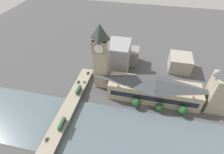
{
  "coord_description": "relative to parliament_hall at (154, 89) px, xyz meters",
  "views": [
    {
      "loc": [
        -114.63,
        6.19,
        135.67
      ],
      "look_at": [
        18.3,
        35.36,
        17.11
      ],
      "focal_mm": 28.0,
      "sensor_mm": 36.0,
      "label": 1
    }
  ],
  "objects": [
    {
      "name": "city_block_east",
      "position": [
        56.75,
        -29.87,
        -3.24
      ],
      "size": [
        26.86,
        25.39,
        18.4
      ],
      "color": "#A39E93",
      "rests_on": "ground_plane"
    },
    {
      "name": "river_water",
      "position": [
        -49.14,
        8.0,
        -12.29
      ],
      "size": [
        57.76,
        360.0,
        0.3
      ],
      "primitive_type": "cube",
      "color": "slate",
      "rests_on": "ground_plane"
    },
    {
      "name": "city_block_center",
      "position": [
        38.47,
        42.69,
        6.08
      ],
      "size": [
        31.93,
        24.38,
        37.04
      ],
      "color": "#939399",
      "rests_on": "ground_plane"
    },
    {
      "name": "road_bridge",
      "position": [
        -49.14,
        77.37,
        -7.81
      ],
      "size": [
        147.51,
        13.5,
        5.69
      ],
      "color": "gray",
      "rests_on": "ground_plane"
    },
    {
      "name": "car_northbound_lead",
      "position": [
        16.92,
        74.86,
        -6.0
      ],
      "size": [
        4.51,
        1.91,
        1.49
      ],
      "color": "black",
      "rests_on": "road_bridge"
    },
    {
      "name": "tree_embankment_near",
      "position": [
        -16.19,
        -28.27,
        -5.84
      ],
      "size": [
        7.61,
        7.61,
        10.42
      ],
      "color": "brown",
      "rests_on": "ground_plane"
    },
    {
      "name": "ground_plane",
      "position": [
        -14.26,
        8.0,
        -12.44
      ],
      "size": [
        600.0,
        600.0,
        0.0
      ],
      "primitive_type": "plane",
      "color": "#4C4C4F"
    },
    {
      "name": "tree_embankment_mid",
      "position": [
        -15.81,
        14.84,
        -6.11
      ],
      "size": [
        8.19,
        8.19,
        10.44
      ],
      "color": "brown",
      "rests_on": "ground_plane"
    },
    {
      "name": "car_southbound_lead",
      "position": [
        0.07,
        80.25,
        -6.02
      ],
      "size": [
        4.13,
        1.84,
        1.45
      ],
      "color": "#2D5638",
      "rests_on": "road_bridge"
    },
    {
      "name": "clock_tower",
      "position": [
        10.01,
        55.77,
        25.96
      ],
      "size": [
        14.94,
        14.94,
        71.01
      ],
      "color": "tan",
      "rests_on": "ground_plane"
    },
    {
      "name": "double_decker_bus_lead",
      "position": [
        -54.44,
        74.13,
        -3.98
      ],
      "size": [
        11.9,
        2.47,
        5.02
      ],
      "color": "#235B33",
      "rests_on": "road_bridge"
    },
    {
      "name": "car_northbound_tail",
      "position": [
        -69.39,
        80.87,
        -6.06
      ],
      "size": [
        4.3,
        1.79,
        1.35
      ],
      "color": "slate",
      "rests_on": "road_bridge"
    },
    {
      "name": "tree_embankment_far",
      "position": [
        -15.84,
        -7.42,
        -7.08
      ],
      "size": [
        7.45,
        7.45,
        9.09
      ],
      "color": "brown",
      "rests_on": "ground_plane"
    },
    {
      "name": "parliament_hall",
      "position": [
        0.0,
        0.0,
        0.0
      ],
      "size": [
        22.98,
        89.86,
        25.05
      ],
      "color": "tan",
      "rests_on": "ground_plane"
    },
    {
      "name": "car_northbound_mid",
      "position": [
        1.28,
        74.06,
        -6.04
      ],
      "size": [
        4.41,
        1.94,
        1.37
      ],
      "color": "silver",
      "rests_on": "road_bridge"
    },
    {
      "name": "victoria_tower",
      "position": [
        0.06,
        -58.34,
        11.3
      ],
      "size": [
        18.83,
        18.83,
        51.48
      ],
      "color": "tan",
      "rests_on": "ground_plane"
    },
    {
      "name": "double_decker_bus_rear",
      "position": [
        -13.18,
        74.58,
        -3.98
      ],
      "size": [
        10.47,
        2.63,
        5.03
      ],
      "color": "#235B33",
      "rests_on": "road_bridge"
    },
    {
      "name": "city_block_west",
      "position": [
        57.42,
        33.05,
        -2.71
      ],
      "size": [
        20.82,
        24.4,
        19.46
      ],
      "color": "gray",
      "rests_on": "ground_plane"
    }
  ]
}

